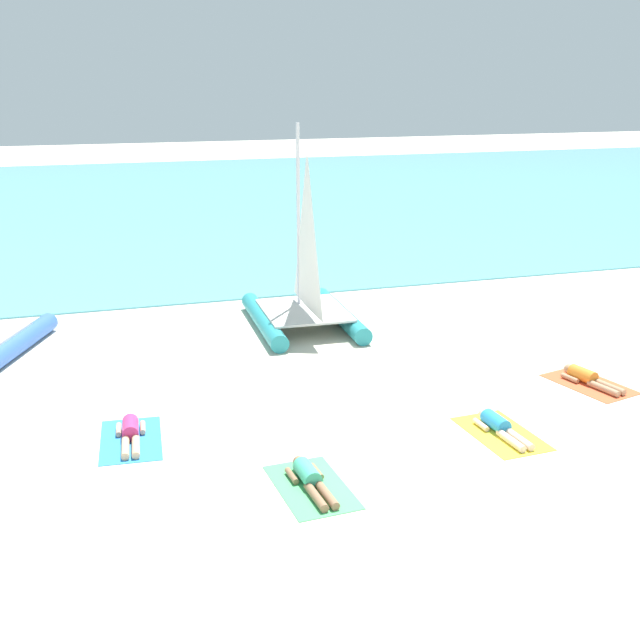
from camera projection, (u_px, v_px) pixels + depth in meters
name	position (u px, v px, depth m)	size (l,w,h in m)	color
ground_plane	(270.00, 312.00, 22.50)	(120.00, 120.00, 0.00)	beige
ocean_water	(173.00, 201.00, 42.13)	(120.00, 40.00, 0.05)	#5BB2C1
sailboat_teal	(304.00, 299.00, 20.96)	(2.71, 4.12, 5.27)	teal
towel_leftmost	(131.00, 440.00, 14.65)	(1.10, 1.90, 0.01)	#338CD8
sunbather_leftmost	(130.00, 432.00, 14.68)	(0.57, 1.57, 0.30)	#D83372
towel_center_left	(312.00, 487.00, 12.98)	(1.10, 1.90, 0.01)	#4CB266
sunbather_center_left	(310.00, 478.00, 13.00)	(0.57, 1.57, 0.30)	#3FB28C
towel_center_right	(501.00, 434.00, 14.91)	(1.10, 1.90, 0.01)	yellow
sunbather_center_right	(500.00, 426.00, 14.93)	(0.57, 1.57, 0.30)	#268CCC
towel_rightmost	(589.00, 384.00, 17.29)	(1.10, 1.90, 0.01)	#EA5933
sunbather_rightmost	(587.00, 378.00, 17.30)	(0.75, 1.56, 0.30)	orange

